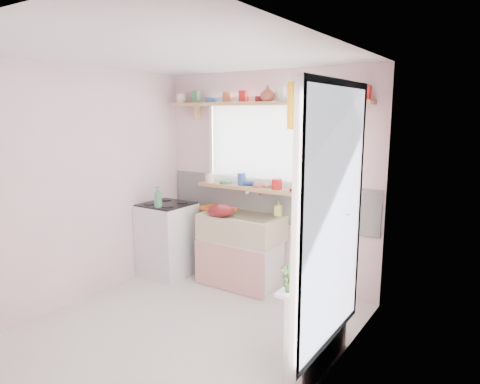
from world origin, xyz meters
The scene contains 19 objects.
room centered at (0.66, 0.86, 1.37)m, with size 3.20×3.20×3.20m.
sink_unit centered at (-0.15, 1.29, 0.43)m, with size 0.95×0.65×1.11m.
cooker centered at (-1.10, 1.05, 0.46)m, with size 0.58×0.58×0.93m.
radiator_ledge centered at (1.30, 0.20, 0.40)m, with size 0.22×0.95×0.78m.
windowsill centered at (-0.15, 1.48, 1.14)m, with size 1.40×0.22×0.04m, color tan.
pine_shelf centered at (0.00, 1.47, 2.12)m, with size 2.52×0.24×0.04m, color tan.
shelf_crockery centered at (0.00, 1.47, 2.20)m, with size 2.47×0.11×0.12m.
sill_crockery centered at (-0.20, 1.48, 1.21)m, with size 1.35×0.11×0.12m.
dish_tray centered at (-0.53, 1.35, 0.87)m, with size 0.38×0.28×0.04m, color orange.
colander centered at (-0.30, 1.10, 0.92)m, with size 0.31×0.31×0.14m, color #601013.
jade_plant centered at (1.21, 0.60, 1.06)m, with size 0.51×0.45×0.57m, color #285D25.
fruit_bowl centered at (1.21, 0.09, 0.81)m, with size 0.29×0.29×0.07m, color silver.
herb_pot centered at (1.22, -0.20, 0.88)m, with size 0.11×0.07×0.21m, color #346126.
soap_bottle_sink centered at (0.22, 1.50, 0.94)m, with size 0.08×0.08×0.18m, color #DBE465.
sill_cup centered at (0.04, 1.54, 1.21)m, with size 0.13×0.13×0.10m, color white.
sill_bowl centered at (-0.22, 1.54, 1.19)m, with size 0.21×0.21×0.06m, color #345AAC.
shelf_vase centered at (0.12, 1.41, 2.23)m, with size 0.16×0.16×0.17m, color #9A432F.
cooker_bottle centered at (-1.02, 0.83, 1.04)m, with size 0.10×0.10×0.25m, color #438756.
fruit centered at (1.22, 0.09, 0.87)m, with size 0.20×0.14×0.10m.
Camera 1 is at (2.51, -2.74, 2.02)m, focal length 32.00 mm.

